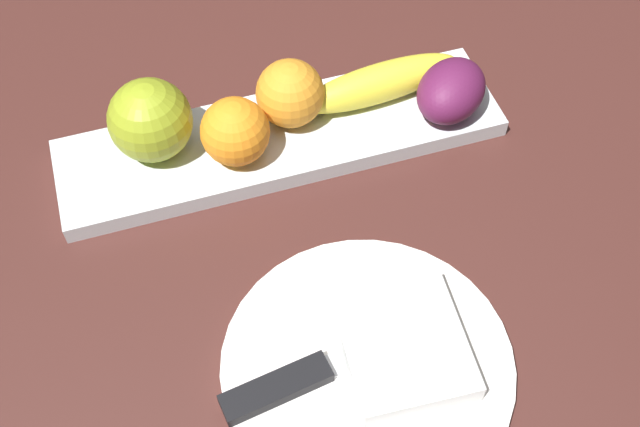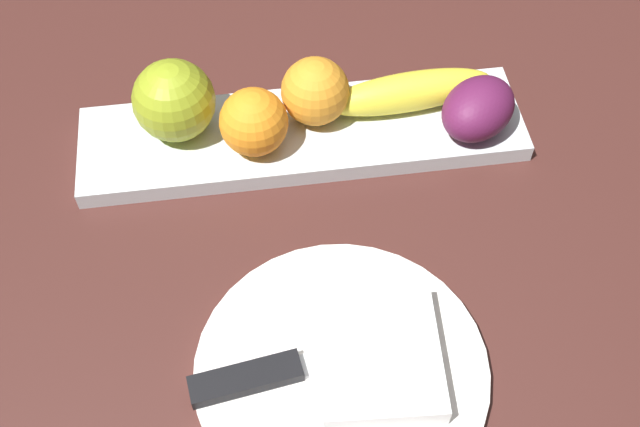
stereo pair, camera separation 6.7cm
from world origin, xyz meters
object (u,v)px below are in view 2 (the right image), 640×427
(apple, at_px, (174,97))
(folded_napkin, at_px, (379,357))
(orange_near_banana, at_px, (254,122))
(dinner_plate, at_px, (341,370))
(knife, at_px, (265,374))
(grape_bunch, at_px, (478,109))
(banana, at_px, (408,89))
(orange_near_apple, at_px, (315,90))
(fruit_tray, at_px, (303,134))

(apple, bearing_deg, folded_napkin, -61.40)
(orange_near_banana, xyz_separation_m, dinner_plate, (0.05, -0.24, -0.05))
(knife, bearing_deg, folded_napkin, -7.99)
(apple, bearing_deg, grape_bunch, -8.40)
(apple, distance_m, knife, 0.28)
(banana, relative_size, dinner_plate, 0.72)
(grape_bunch, bearing_deg, dinner_plate, -125.82)
(folded_napkin, bearing_deg, dinner_plate, 180.00)
(orange_near_apple, relative_size, dinner_plate, 0.28)
(banana, xyz_separation_m, knife, (-0.17, -0.28, -0.02))
(banana, xyz_separation_m, dinner_plate, (-0.11, -0.28, -0.03))
(knife, bearing_deg, apple, 93.99)
(banana, xyz_separation_m, orange_near_banana, (-0.16, -0.04, 0.01))
(orange_near_apple, xyz_separation_m, orange_near_banana, (-0.06, -0.03, -0.00))
(grape_bunch, bearing_deg, orange_near_banana, 178.23)
(apple, distance_m, grape_bunch, 0.29)
(fruit_tray, xyz_separation_m, dinner_plate, (0.00, -0.26, -0.00))
(orange_near_apple, xyz_separation_m, dinner_plate, (-0.01, -0.27, -0.05))
(dinner_plate, bearing_deg, banana, 68.48)
(apple, xyz_separation_m, orange_near_banana, (0.07, -0.04, -0.01))
(fruit_tray, xyz_separation_m, grape_bunch, (0.17, -0.02, 0.04))
(knife, bearing_deg, banana, 50.27)
(orange_near_apple, bearing_deg, dinner_plate, -93.12)
(fruit_tray, height_order, grape_bunch, grape_bunch)
(fruit_tray, distance_m, knife, 0.26)
(grape_bunch, bearing_deg, banana, 144.36)
(folded_napkin, bearing_deg, fruit_tray, 96.67)
(apple, xyz_separation_m, dinner_plate, (0.12, -0.28, -0.05))
(grape_bunch, height_order, dinner_plate, grape_bunch)
(folded_napkin, bearing_deg, apple, 118.60)
(banana, distance_m, dinner_plate, 0.30)
(folded_napkin, height_order, knife, folded_napkin)
(fruit_tray, xyz_separation_m, banana, (0.11, 0.02, 0.03))
(grape_bunch, xyz_separation_m, folded_napkin, (-0.14, -0.23, -0.02))
(apple, xyz_separation_m, knife, (0.06, -0.28, -0.04))
(banana, distance_m, orange_near_banana, 0.16)
(orange_near_apple, height_order, orange_near_banana, orange_near_apple)
(orange_near_apple, bearing_deg, orange_near_banana, -152.04)
(grape_bunch, relative_size, knife, 0.45)
(fruit_tray, distance_m, orange_near_apple, 0.05)
(banana, height_order, orange_near_apple, orange_near_apple)
(orange_near_banana, relative_size, grape_bunch, 0.81)
(dinner_plate, xyz_separation_m, knife, (-0.06, -0.00, 0.01))
(apple, height_order, orange_near_banana, apple)
(fruit_tray, relative_size, apple, 5.54)
(fruit_tray, bearing_deg, orange_near_banana, -161.10)
(orange_near_apple, bearing_deg, grape_bunch, -14.56)
(orange_near_banana, bearing_deg, grape_bunch, -1.77)
(orange_near_apple, distance_m, dinner_plate, 0.28)
(banana, relative_size, grape_bunch, 2.11)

